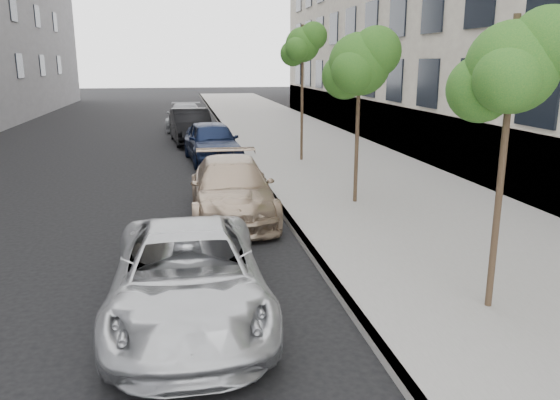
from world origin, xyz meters
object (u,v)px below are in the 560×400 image
object	(u,v)px
tree_far	(303,45)
minivan	(188,276)
sedan_rear	(185,117)
tree_near	(514,68)
sedan_blue	(212,142)
tree_mid	(361,64)
suv	(232,188)
sedan_black	(191,126)

from	to	relation	value
tree_far	minivan	bearing A→B (deg)	-110.08
sedan_rear	tree_near	bearing A→B (deg)	-77.82
sedan_blue	tree_mid	bearing A→B (deg)	-71.23
tree_mid	suv	bearing A→B (deg)	-173.92
tree_near	minivan	size ratio (longest dim) A/B	0.90
tree_far	sedan_rear	world-z (taller)	tree_far
tree_far	tree_near	bearing A→B (deg)	-90.00
sedan_blue	sedan_black	bearing A→B (deg)	91.72
sedan_rear	minivan	bearing A→B (deg)	-88.18
tree_near	minivan	xyz separation A→B (m)	(-4.50, 0.70, -2.99)
minivan	suv	size ratio (longest dim) A/B	0.99
tree_far	tree_mid	bearing A→B (deg)	-90.00
sedan_blue	minivan	bearing A→B (deg)	-100.46
tree_near	sedan_blue	size ratio (longest dim) A/B	0.94
minivan	suv	bearing A→B (deg)	78.08
tree_mid	sedan_rear	size ratio (longest dim) A/B	0.90
sedan_black	sedan_rear	bearing A→B (deg)	86.56
tree_far	sedan_black	world-z (taller)	tree_far
minivan	tree_mid	bearing A→B (deg)	52.41
minivan	sedan_black	size ratio (longest dim) A/B	1.00
tree_mid	sedan_black	xyz separation A→B (m)	(-3.99, 12.71, -2.89)
tree_far	sedan_black	bearing A→B (deg)	122.71
tree_far	sedan_black	distance (m)	8.19
suv	sedan_rear	bearing A→B (deg)	94.18
minivan	sedan_rear	size ratio (longest dim) A/B	0.97
tree_mid	sedan_black	size ratio (longest dim) A/B	0.93
tree_near	minivan	world-z (taller)	tree_near
suv	sedan_rear	xyz separation A→B (m)	(-0.86, 18.56, 0.01)
tree_mid	suv	world-z (taller)	tree_mid
tree_far	sedan_rear	distance (m)	12.94
tree_mid	minivan	size ratio (longest dim) A/B	0.93
sedan_rear	sedan_black	bearing A→B (deg)	-85.42
sedan_blue	sedan_rear	xyz separation A→B (m)	(-0.86, 10.79, -0.06)
suv	tree_mid	bearing A→B (deg)	7.62
sedan_black	minivan	bearing A→B (deg)	-97.01
suv	sedan_blue	world-z (taller)	sedan_blue
tree_mid	tree_far	xyz separation A→B (m)	(-0.00, 6.50, 0.64)
tree_mid	sedan_rear	xyz separation A→B (m)	(-4.18, 18.20, -2.97)
tree_near	tree_mid	bearing A→B (deg)	90.00
tree_near	suv	bearing A→B (deg)	118.43
tree_mid	sedan_blue	size ratio (longest dim) A/B	0.97
tree_mid	minivan	world-z (taller)	tree_mid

